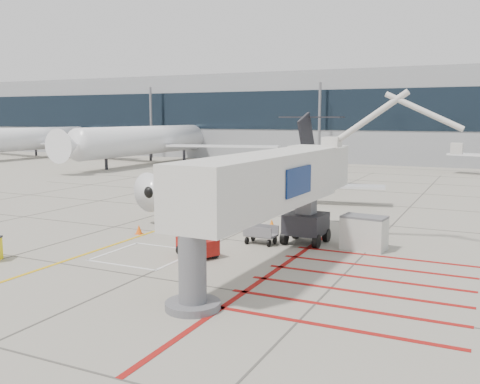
% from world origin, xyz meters
% --- Properties ---
extents(ground_plane, '(260.00, 260.00, 0.00)m').
position_xyz_m(ground_plane, '(0.00, 0.00, 0.00)').
color(ground_plane, gray).
rests_on(ground_plane, ground).
extents(regional_jet, '(25.19, 30.16, 7.24)m').
position_xyz_m(regional_jet, '(-4.92, 15.09, 3.62)').
color(regional_jet, silver).
rests_on(regional_jet, ground_plane).
extents(jet_bridge, '(9.00, 18.03, 7.10)m').
position_xyz_m(jet_bridge, '(4.30, -0.48, 3.55)').
color(jet_bridge, silver).
rests_on(jet_bridge, ground_plane).
extents(pushback_tug, '(2.40, 2.02, 1.20)m').
position_xyz_m(pushback_tug, '(0.51, -0.02, 0.60)').
color(pushback_tug, '#9D130F').
rests_on(pushback_tug, ground_plane).
extents(baggage_cart, '(1.73, 1.13, 1.07)m').
position_xyz_m(baggage_cart, '(2.31, 3.86, 0.54)').
color(baggage_cart, slate).
rests_on(baggage_cart, ground_plane).
extents(ground_power_unit, '(2.41, 1.56, 1.80)m').
position_xyz_m(ground_power_unit, '(7.74, 5.11, 0.90)').
color(ground_power_unit, beige).
rests_on(ground_power_unit, ground_plane).
extents(cone_nose, '(0.41, 0.41, 0.57)m').
position_xyz_m(cone_nose, '(-5.31, 2.98, 0.28)').
color(cone_nose, '#F9590D').
rests_on(cone_nose, ground_plane).
extents(cone_side, '(0.34, 0.34, 0.48)m').
position_xyz_m(cone_side, '(1.05, 8.53, 0.24)').
color(cone_side, orange).
rests_on(cone_side, ground_plane).
extents(terminal_building, '(180.00, 28.00, 14.00)m').
position_xyz_m(terminal_building, '(10.00, 70.00, 7.00)').
color(terminal_building, gray).
rests_on(terminal_building, ground_plane).
extents(terminal_glass_band, '(180.00, 0.10, 6.00)m').
position_xyz_m(terminal_glass_band, '(10.00, 55.95, 8.00)').
color(terminal_glass_band, black).
rests_on(terminal_glass_band, ground_plane).
extents(bg_aircraft_a, '(34.41, 38.23, 11.47)m').
position_xyz_m(bg_aircraft_a, '(-57.95, 46.00, 5.73)').
color(bg_aircraft_a, silver).
rests_on(bg_aircraft_a, ground_plane).
extents(bg_aircraft_b, '(37.58, 41.76, 12.53)m').
position_xyz_m(bg_aircraft_b, '(-32.95, 46.00, 6.26)').
color(bg_aircraft_b, silver).
rests_on(bg_aircraft_b, ground_plane).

